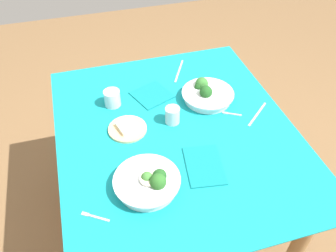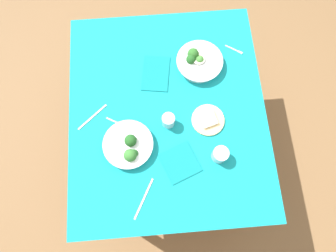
{
  "view_description": "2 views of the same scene",
  "coord_description": "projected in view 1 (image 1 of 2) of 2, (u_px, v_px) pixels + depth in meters",
  "views": [
    {
      "loc": [
        -1.1,
        0.36,
        1.89
      ],
      "look_at": [
        0.03,
        0.03,
        0.79
      ],
      "focal_mm": 37.11,
      "sensor_mm": 36.0,
      "label": 1
    },
    {
      "loc": [
        0.54,
        -0.04,
        2.29
      ],
      "look_at": [
        0.09,
        -0.0,
        0.79
      ],
      "focal_mm": 31.27,
      "sensor_mm": 36.0,
      "label": 2
    }
  ],
  "objects": [
    {
      "name": "fork_by_far_bowl",
      "position": [
        94.0,
        217.0,
        1.28
      ],
      "size": [
        0.07,
        0.1,
        0.0
      ],
      "rotation": [
        0.0,
        0.0,
        0.99
      ],
      "color": "#B7B7BC",
      "rests_on": "dining_table"
    },
    {
      "name": "bread_side_plate",
      "position": [
        127.0,
        128.0,
        1.61
      ],
      "size": [
        0.18,
        0.18,
        0.03
      ],
      "color": "#D6B27A",
      "rests_on": "dining_table"
    },
    {
      "name": "water_glass_center",
      "position": [
        112.0,
        98.0,
        1.72
      ],
      "size": [
        0.08,
        0.08,
        0.08
      ],
      "primitive_type": "cylinder",
      "color": "silver",
      "rests_on": "dining_table"
    },
    {
      "name": "broccoli_bowl_far",
      "position": [
        148.0,
        182.0,
        1.35
      ],
      "size": [
        0.26,
        0.26,
        0.1
      ],
      "color": "white",
      "rests_on": "dining_table"
    },
    {
      "name": "napkin_folded_upper",
      "position": [
        152.0,
        95.0,
        1.8
      ],
      "size": [
        0.23,
        0.23,
        0.01
      ],
      "primitive_type": "cube",
      "rotation": [
        0.0,
        0.0,
        0.38
      ],
      "color": "#0F777D",
      "rests_on": "dining_table"
    },
    {
      "name": "ground_plane",
      "position": [
        174.0,
        220.0,
        2.14
      ],
      "size": [
        6.0,
        6.0,
        0.0
      ],
      "primitive_type": "plane",
      "color": "brown"
    },
    {
      "name": "water_glass_side",
      "position": [
        173.0,
        115.0,
        1.63
      ],
      "size": [
        0.07,
        0.07,
        0.08
      ],
      "primitive_type": "cylinder",
      "color": "silver",
      "rests_on": "dining_table"
    },
    {
      "name": "table_knife_left",
      "position": [
        257.0,
        114.0,
        1.69
      ],
      "size": [
        0.14,
        0.16,
        0.0
      ],
      "primitive_type": "cube",
      "rotation": [
        0.0,
        0.0,
        5.41
      ],
      "color": "#B7B7BC",
      "rests_on": "dining_table"
    },
    {
      "name": "fork_by_near_bowl",
      "position": [
        231.0,
        114.0,
        1.69
      ],
      "size": [
        0.06,
        0.09,
        0.0
      ],
      "rotation": [
        0.0,
        0.0,
        1.05
      ],
      "color": "#B7B7BC",
      "rests_on": "dining_table"
    },
    {
      "name": "table_knife_right",
      "position": [
        179.0,
        71.0,
        1.96
      ],
      "size": [
        0.2,
        0.11,
        0.0
      ],
      "primitive_type": "cube",
      "rotation": [
        0.0,
        0.0,
        5.79
      ],
      "color": "#B7B7BC",
      "rests_on": "dining_table"
    },
    {
      "name": "dining_table",
      "position": [
        176.0,
        148.0,
        1.69
      ],
      "size": [
        1.27,
        1.09,
        0.77
      ],
      "color": "teal",
      "rests_on": "ground_plane"
    },
    {
      "name": "broccoli_bowl_near",
      "position": [
        207.0,
        94.0,
        1.76
      ],
      "size": [
        0.26,
        0.26,
        0.09
      ],
      "color": "white",
      "rests_on": "dining_table"
    },
    {
      "name": "napkin_folded_lower",
      "position": [
        204.0,
        165.0,
        1.45
      ],
      "size": [
        0.24,
        0.18,
        0.01
      ],
      "primitive_type": "cube",
      "rotation": [
        0.0,
        0.0,
        -0.15
      ],
      "color": "#0F777D",
      "rests_on": "dining_table"
    }
  ]
}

